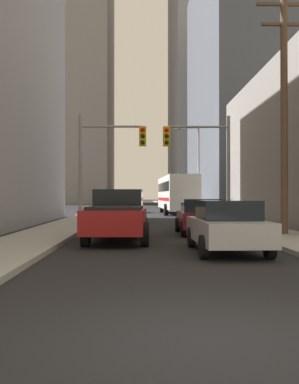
{
  "coord_description": "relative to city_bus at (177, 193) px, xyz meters",
  "views": [
    {
      "loc": [
        -0.86,
        -5.02,
        1.65
      ],
      "look_at": [
        0.0,
        30.3,
        1.97
      ],
      "focal_mm": 41.14,
      "sensor_mm": 36.0,
      "label": 1
    }
  ],
  "objects": [
    {
      "name": "sedan_grey",
      "position": [
        -4.38,
        3.52,
        -1.16
      ],
      "size": [
        1.95,
        4.2,
        1.52
      ],
      "color": "slate",
      "rests_on": "ground"
    },
    {
      "name": "building_right_mid_block",
      "position": [
        12.08,
        15.17,
        13.83
      ],
      "size": [
        15.79,
        27.37,
        31.52
      ],
      "primitive_type": "cube",
      "color": "#4C515B",
      "rests_on": "ground"
    },
    {
      "name": "traffic_signal_near_right",
      "position": [
        -0.15,
        -16.43,
        2.11
      ],
      "size": [
        3.65,
        0.44,
        6.0
      ],
      "color": "gray",
      "rests_on": "ground"
    },
    {
      "name": "utility_pole_right",
      "position": [
        2.31,
        -22.82,
        3.29
      ],
      "size": [
        2.2,
        0.28,
        9.89
      ],
      "color": "brown",
      "rests_on": "ground"
    },
    {
      "name": "traffic_signal_near_left",
      "position": [
        -5.08,
        -16.43,
        2.11
      ],
      "size": [
        3.64,
        0.44,
        6.0
      ],
      "color": "gray",
      "rests_on": "ground"
    },
    {
      "name": "sidewalk_right",
      "position": [
        2.05,
        14.91,
        -1.85
      ],
      "size": [
        2.5,
        160.0,
        0.15
      ],
      "primitive_type": "cube",
      "color": "#9E9E99",
      "rests_on": "ground"
    },
    {
      "name": "sidewalk_left",
      "position": [
        -7.27,
        14.91,
        -1.85
      ],
      "size": [
        2.5,
        160.0,
        0.15
      ],
      "primitive_type": "cube",
      "color": "#9E9E99",
      "rests_on": "ground"
    },
    {
      "name": "building_right_far_highrise",
      "position": [
        15.51,
        52.02,
        24.49
      ],
      "size": [
        23.89,
        28.0,
        52.84
      ],
      "primitive_type": "cube",
      "color": "#93939E",
      "rests_on": "ground"
    },
    {
      "name": "city_bus",
      "position": [
        0.0,
        0.0,
        0.0
      ],
      "size": [
        2.9,
        11.58,
        3.4
      ],
      "color": "silver",
      "rests_on": "ground"
    },
    {
      "name": "street_lamp_right",
      "position": [
        1.19,
        -3.79,
        2.58
      ],
      "size": [
        2.09,
        0.32,
        7.5
      ],
      "color": "gray",
      "rests_on": "ground"
    },
    {
      "name": "sedan_silver",
      "position": [
        -0.91,
        -27.39,
        -1.16
      ],
      "size": [
        1.95,
        4.23,
        1.52
      ],
      "color": "#B7BABF",
      "rests_on": "ground"
    },
    {
      "name": "sedan_maroon",
      "position": [
        -0.8,
        -21.15,
        -1.16
      ],
      "size": [
        1.95,
        4.24,
        1.52
      ],
      "color": "maroon",
      "rests_on": "ground"
    },
    {
      "name": "ground_plane",
      "position": [
        -2.61,
        -35.09,
        -1.93
      ],
      "size": [
        400.0,
        400.0,
        0.0
      ],
      "primitive_type": "plane",
      "color": "black"
    },
    {
      "name": "sedan_beige",
      "position": [
        -4.19,
        -11.71,
        -1.16
      ],
      "size": [
        1.95,
        4.25,
        1.52
      ],
      "color": "#C6B793",
      "rests_on": "ground"
    },
    {
      "name": "building_left_far_tower",
      "position": [
        -20.69,
        57.09,
        33.89
      ],
      "size": [
        22.24,
        24.73,
        71.63
      ],
      "primitive_type": "cube",
      "color": "gray",
      "rests_on": "ground"
    },
    {
      "name": "pickup_truck_red",
      "position": [
        -4.24,
        -23.92,
        -1.0
      ],
      "size": [
        2.21,
        5.47,
        1.9
      ],
      "color": "maroon",
      "rests_on": "ground"
    }
  ]
}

